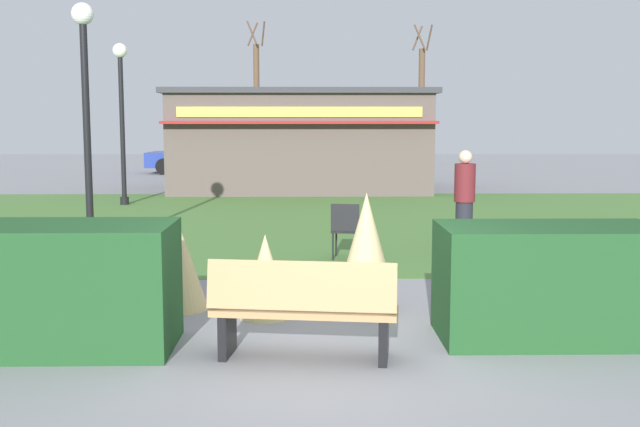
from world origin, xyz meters
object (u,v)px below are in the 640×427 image
parked_car_center_slot (324,157)px  tree_left_bg (257,101)px  parked_car_west_slot (201,157)px  lamppost_far (122,104)px  food_kiosk (300,140)px  cafe_chair_west (346,226)px  person_strolling (464,201)px  trash_bin (594,281)px  tree_right_bg (421,104)px  lamppost_mid (86,96)px  park_bench (304,309)px

parked_car_center_slot → tree_left_bg: bearing=116.2°
parked_car_west_slot → lamppost_far: bearing=-92.2°
food_kiosk → cafe_chair_west: size_ratio=8.83×
lamppost_far → person_strolling: lamppost_far is taller
trash_bin → lamppost_far: bearing=124.5°
parked_car_center_slot → tree_right_bg: bearing=45.2°
lamppost_mid → trash_bin: bearing=-33.6°
lamppost_mid → person_strolling: bearing=-3.2°
parked_car_west_slot → parked_car_center_slot: size_ratio=1.01×
lamppost_far → parked_car_west_slot: lamppost_far is taller
lamppost_far → tree_right_bg: tree_right_bg is taller
lamppost_mid → cafe_chair_west: size_ratio=4.56×
park_bench → cafe_chair_west: bearing=82.7°
lamppost_far → tree_right_bg: (9.92, 15.88, 0.26)m
person_strolling → tree_left_bg: bearing=130.5°
lamppost_far → cafe_chair_west: bearing=-55.9°
food_kiosk → person_strolling: food_kiosk is taller
person_strolling → parked_car_center_slot: bearing=124.9°
lamppost_far → person_strolling: bearing=-44.9°
person_strolling → cafe_chair_west: bearing=-134.5°
cafe_chair_west → tree_left_bg: tree_left_bg is taller
park_bench → parked_car_center_slot: bearing=88.3°
food_kiosk → tree_left_bg: bearing=99.3°
person_strolling → parked_car_west_slot: size_ratio=0.39×
lamppost_far → tree_right_bg: bearing=58.0°
parked_car_west_slot → park_bench: bearing=-80.1°
lamppost_mid → parked_car_center_slot: bearing=76.6°
park_bench → cafe_chair_west: 5.08m
lamppost_mid → lamppost_far: 6.96m
tree_right_bg → tree_left_bg: bearing=167.8°
parked_car_west_slot → tree_left_bg: tree_left_bg is taller
parked_car_center_slot → park_bench: bearing=-91.7°
tree_left_bg → lamppost_far: bearing=-97.4°
park_bench → tree_left_bg: tree_left_bg is taller
trash_bin → food_kiosk: (-3.37, 15.54, 1.11)m
food_kiosk → parked_car_west_slot: 8.25m
person_strolling → tree_right_bg: 23.34m
park_bench → food_kiosk: size_ratio=0.22×
tree_right_bg → lamppost_mid: bearing=-111.3°
cafe_chair_west → food_kiosk: bearing=93.8°
park_bench → cafe_chair_west: size_ratio=1.97×
lamppost_mid → lamppost_far: same height
trash_bin → cafe_chair_west: 4.42m
cafe_chair_west → trash_bin: bearing=-54.4°
trash_bin → cafe_chair_west: cafe_chair_west is taller
lamppost_far → trash_bin: 13.99m
park_bench → tree_right_bg: tree_right_bg is taller
parked_car_center_slot → lamppost_far: bearing=-115.4°
food_kiosk → lamppost_mid: bearing=-107.3°
trash_bin → parked_car_center_slot: 22.81m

